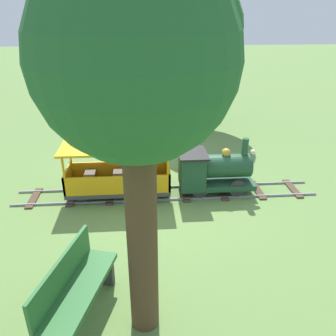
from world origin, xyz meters
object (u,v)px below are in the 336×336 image
(park_bench, at_px, (76,290))
(oak_tree_near, at_px, (196,27))
(passenger_car, at_px, (118,176))
(oak_tree_far, at_px, (135,69))
(conductor_person, at_px, (184,131))
(locomotive, at_px, (212,170))

(park_bench, distance_m, oak_tree_near, 7.87)
(passenger_car, xyz_separation_m, oak_tree_far, (2.92, 0.45, 2.36))
(oak_tree_near, relative_size, oak_tree_far, 1.10)
(conductor_person, bearing_deg, locomotive, 24.58)
(oak_tree_far, bearing_deg, conductor_person, 167.05)
(passenger_car, distance_m, park_bench, 2.82)
(locomotive, xyz_separation_m, oak_tree_far, (2.92, -1.31, 2.30))
(oak_tree_near, bearing_deg, oak_tree_far, -12.31)
(locomotive, relative_size, oak_tree_near, 0.35)
(park_bench, relative_size, oak_tree_far, 0.37)
(oak_tree_far, bearing_deg, oak_tree_near, 167.69)
(park_bench, height_order, oak_tree_near, oak_tree_near)
(passenger_car, bearing_deg, oak_tree_near, 154.88)
(oak_tree_far, bearing_deg, passenger_car, -171.28)
(locomotive, xyz_separation_m, passenger_car, (0.00, -1.76, -0.06))
(locomotive, distance_m, oak_tree_near, 4.91)
(conductor_person, distance_m, oak_tree_far, 4.35)
(passenger_car, bearing_deg, conductor_person, 124.95)
(locomotive, xyz_separation_m, conductor_person, (-0.93, -0.43, 0.47))
(park_bench, height_order, oak_tree_far, oak_tree_far)
(park_bench, distance_m, oak_tree_far, 2.49)
(passenger_car, xyz_separation_m, conductor_person, (-0.93, 1.33, 0.53))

